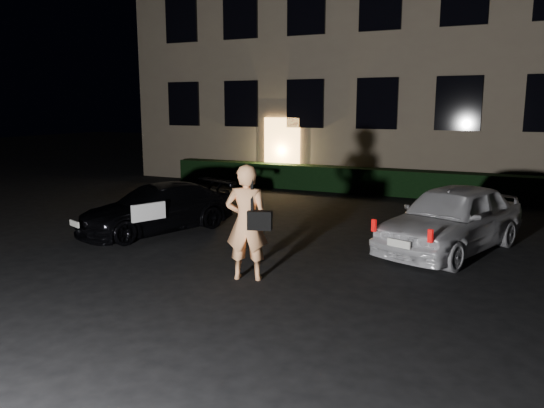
% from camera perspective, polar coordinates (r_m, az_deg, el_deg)
% --- Properties ---
extents(ground, '(80.00, 80.00, 0.00)m').
position_cam_1_polar(ground, '(8.80, -7.60, -8.97)').
color(ground, black).
rests_on(ground, ground).
extents(building, '(20.00, 8.11, 12.00)m').
position_cam_1_polar(building, '(22.61, 14.17, 18.02)').
color(building, '#766654').
rests_on(building, ground).
extents(hedge, '(15.00, 0.70, 0.85)m').
position_cam_1_polar(hedge, '(18.20, 10.60, 2.44)').
color(hedge, black).
rests_on(hedge, ground).
extents(sedan, '(2.85, 4.14, 1.11)m').
position_cam_1_polar(sedan, '(12.73, -12.28, -0.44)').
color(sedan, black).
rests_on(sedan, ground).
extents(hatch, '(2.88, 4.33, 1.37)m').
position_cam_1_polar(hatch, '(11.33, 18.77, -1.44)').
color(hatch, silver).
rests_on(hatch, ground).
extents(man, '(0.91, 0.67, 1.98)m').
position_cam_1_polar(man, '(8.93, -2.70, -1.98)').
color(man, '#FDAB6D').
rests_on(man, ground).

